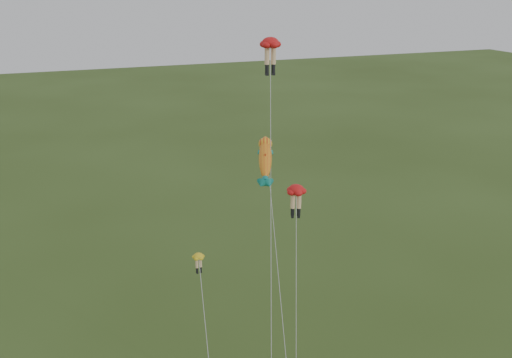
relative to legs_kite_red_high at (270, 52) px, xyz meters
name	(u,v)px	position (x,y,z in m)	size (l,w,h in m)	color
legs_kite_red_high	(270,52)	(0.00, 0.00, 0.00)	(4.93, 11.71, 21.70)	red
legs_kite_red_mid	(296,197)	(-0.27, -5.07, -8.09)	(3.28, 6.93, 13.46)	red
legs_kite_yellow	(200,272)	(-6.10, -3.79, -12.75)	(2.15, 9.97, 9.00)	yellow
fish_kite	(266,158)	(-1.54, -3.19, -6.04)	(2.21, 9.27, 16.11)	yellow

